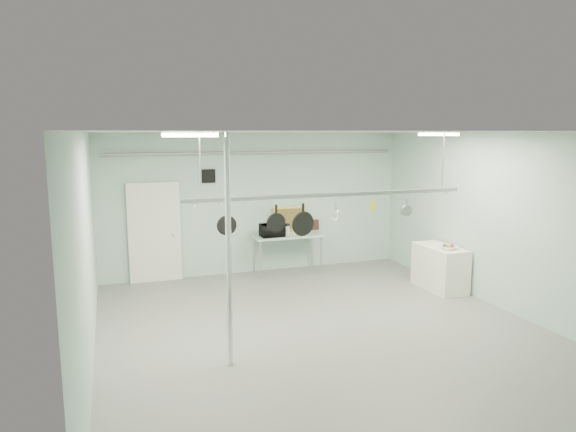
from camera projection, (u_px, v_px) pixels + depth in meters
name	position (u px, v px, depth m)	size (l,w,h in m)	color
floor	(326.00, 333.00, 8.25)	(8.00, 8.00, 0.00)	gray
ceiling	(328.00, 133.00, 7.74)	(7.00, 8.00, 0.02)	silver
back_wall	(257.00, 203.00, 11.71)	(7.00, 0.02, 3.20)	#ABCDBD
right_wall	(507.00, 223.00, 9.13)	(0.02, 8.00, 3.20)	#ABCDBD
door	(155.00, 234.00, 11.00)	(1.10, 0.10, 2.20)	silver
wall_vent	(209.00, 176.00, 11.23)	(0.30, 0.04, 0.30)	black
conduit_pipe	(257.00, 153.00, 11.44)	(0.07, 0.07, 6.60)	gray
chrome_pole	(229.00, 252.00, 6.88)	(0.08, 0.08, 3.20)	silver
prep_table	(287.00, 237.00, 11.66)	(1.60, 0.70, 0.91)	#9BB6A6
side_cabinet	(440.00, 268.00, 10.51)	(0.60, 1.20, 0.90)	white
pot_rack	(331.00, 193.00, 8.24)	(4.80, 0.06, 1.00)	#B7B7BC
light_panel_left	(190.00, 135.00, 6.28)	(0.65, 0.30, 0.05)	white
light_panel_right	(439.00, 134.00, 9.09)	(0.65, 0.30, 0.05)	white
microwave	(272.00, 230.00, 11.39)	(0.52, 0.35, 0.29)	black
coffee_canister	(287.00, 230.00, 11.63)	(0.14, 0.14, 0.20)	silver
painting_large	(289.00, 219.00, 11.94)	(0.78, 0.05, 0.58)	gold
painting_small	(313.00, 225.00, 12.15)	(0.30, 0.04, 0.25)	black
fruit_bowl	(449.00, 248.00, 10.15)	(0.33, 0.33, 0.08)	white
skillet_left	(227.00, 221.00, 7.73)	(0.30, 0.06, 0.41)	black
skillet_mid	(276.00, 219.00, 7.99)	(0.31, 0.06, 0.44)	black
skillet_right	(303.00, 220.00, 8.14)	(0.40, 0.06, 0.53)	black
whisk	(336.00, 211.00, 8.31)	(0.17, 0.17, 0.32)	#B0B1B5
grater	(372.00, 206.00, 8.52)	(0.08, 0.02, 0.20)	yellow
saucepan	(406.00, 208.00, 8.74)	(0.18, 0.10, 0.32)	silver
fruit_cluster	(449.00, 246.00, 10.14)	(0.24, 0.24, 0.09)	#AB220F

